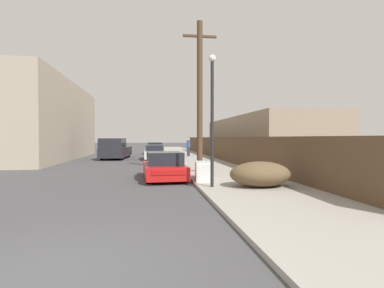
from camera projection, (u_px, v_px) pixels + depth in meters
ground_plane at (45, 278)px, 4.08m from camera, size 220.00×220.00×0.00m
sidewalk_curb at (191, 157)px, 28.09m from camera, size 4.20×63.00×0.12m
discarded_fridge at (203, 171)px, 12.75m from camera, size 0.83×1.80×0.78m
parked_sports_car_red at (164, 167)px, 13.80m from camera, size 1.97×4.15×1.27m
car_parked_mid at (154, 153)px, 26.40m from camera, size 1.75×4.56×1.28m
car_parked_far at (155, 149)px, 34.89m from camera, size 1.97×4.19×1.37m
pickup_truck at (115, 149)px, 26.85m from camera, size 2.49×5.93×1.86m
utility_pole at (200, 95)px, 15.85m from camera, size 1.80×0.30×7.95m
street_lamp at (212, 111)px, 10.86m from camera, size 0.26×0.26×4.80m
brush_pile at (260, 174)px, 10.96m from camera, size 2.25×1.68×0.92m
wooden_fence at (218, 148)px, 25.45m from camera, size 0.08×38.63×1.85m
building_left_block at (35, 121)px, 26.50m from camera, size 7.00×18.57×6.75m
building_right_house at (261, 138)px, 27.46m from camera, size 6.00×18.09×3.73m
pedestrian at (189, 147)px, 29.10m from camera, size 0.34×0.34×1.77m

